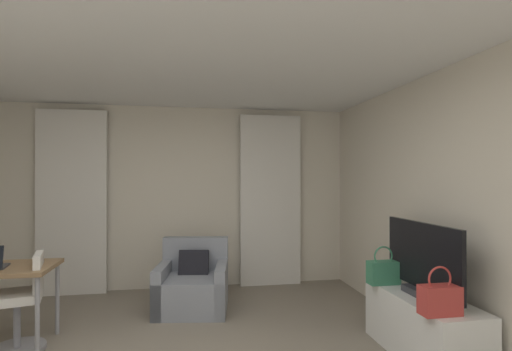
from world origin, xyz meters
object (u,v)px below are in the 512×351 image
Objects in this scene: armchair at (193,286)px; handbag_primary at (383,272)px; tv_flatscreen at (422,261)px; desk_chair at (22,308)px; handbag_secondary at (440,299)px; tv_console at (423,327)px.

handbag_primary reaches higher than armchair.
handbag_primary is at bearing 110.85° from tv_flatscreen.
desk_chair is 3.60m from handbag_secondary.
armchair reaches higher than tv_console.
tv_console is 1.16× the size of tv_flatscreen.
tv_flatscreen reaches higher than tv_console.
desk_chair is 0.84× the size of tv_flatscreen.
desk_chair is 3.40m from handbag_primary.
tv_flatscreen reaches higher than handbag_secondary.
handbag_secondary is (1.82, -2.07, 0.39)m from armchair.
handbag_primary is (-0.15, 0.40, -0.18)m from tv_flatscreen.
tv_flatscreen is 0.51m from handbag_secondary.
tv_console is at bearing 71.14° from handbag_secondary.
armchair is 2.22m from handbag_primary.
tv_flatscreen reaches higher than armchair.
handbag_secondary is (-0.15, -0.45, 0.39)m from tv_console.
armchair is 2.61m from tv_flatscreen.
desk_chair reaches higher than armchair.
tv_console is at bearing -12.34° from desk_chair.
handbag_primary is (3.37, -0.37, 0.28)m from desk_chair.
armchair is at bearing 131.26° from handbag_secondary.
handbag_primary is at bearing -6.21° from desk_chair.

